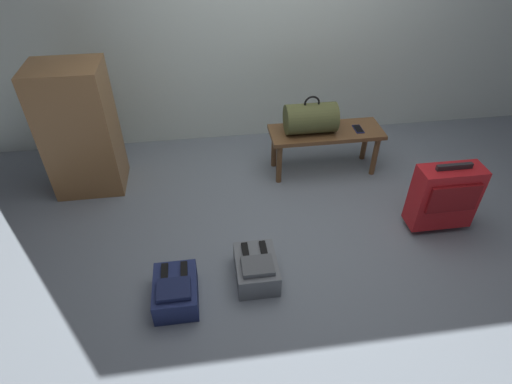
% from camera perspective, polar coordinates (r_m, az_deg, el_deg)
% --- Properties ---
extents(ground_plane, '(6.60, 6.60, 0.00)m').
position_cam_1_polar(ground_plane, '(3.29, 5.60, -5.60)').
color(ground_plane, slate).
extents(bench, '(1.00, 0.36, 0.42)m').
position_cam_1_polar(bench, '(3.81, 9.48, 7.45)').
color(bench, brown).
rests_on(bench, ground).
extents(duffel_bag_olive, '(0.44, 0.26, 0.34)m').
position_cam_1_polar(duffel_bag_olive, '(3.67, 7.48, 9.97)').
color(duffel_bag_olive, '#51562D').
rests_on(duffel_bag_olive, bench).
extents(cell_phone, '(0.07, 0.14, 0.01)m').
position_cam_1_polar(cell_phone, '(3.84, 13.78, 8.36)').
color(cell_phone, '#191E4C').
rests_on(cell_phone, bench).
extents(suitcase_upright_red, '(0.48, 0.22, 0.59)m').
position_cam_1_polar(suitcase_upright_red, '(3.44, 24.33, -0.53)').
color(suitcase_upright_red, red).
rests_on(suitcase_upright_red, ground).
extents(backpack_grey, '(0.28, 0.38, 0.21)m').
position_cam_1_polar(backpack_grey, '(2.90, 0.04, -10.40)').
color(backpack_grey, slate).
rests_on(backpack_grey, ground).
extents(backpack_navy, '(0.28, 0.38, 0.21)m').
position_cam_1_polar(backpack_navy, '(2.83, -10.91, -13.15)').
color(backpack_navy, navy).
rests_on(backpack_navy, ground).
extents(side_cabinet, '(0.56, 0.44, 1.10)m').
position_cam_1_polar(side_cabinet, '(3.75, -22.94, 7.76)').
color(side_cabinet, olive).
rests_on(side_cabinet, ground).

